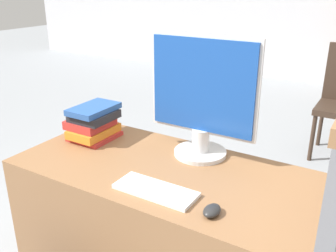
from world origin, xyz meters
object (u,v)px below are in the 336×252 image
(mouse, at_px, (212,211))
(book_stack, at_px, (93,123))
(monitor, at_px, (202,98))
(keyboard, at_px, (156,190))

(mouse, relative_size, book_stack, 0.33)
(monitor, relative_size, mouse, 6.51)
(book_stack, bearing_deg, monitor, 11.12)
(keyboard, bearing_deg, mouse, -5.22)
(keyboard, height_order, book_stack, book_stack)
(keyboard, bearing_deg, book_stack, 153.28)
(monitor, height_order, book_stack, monitor)
(keyboard, relative_size, mouse, 3.85)
(monitor, bearing_deg, keyboard, -89.48)
(monitor, height_order, mouse, monitor)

